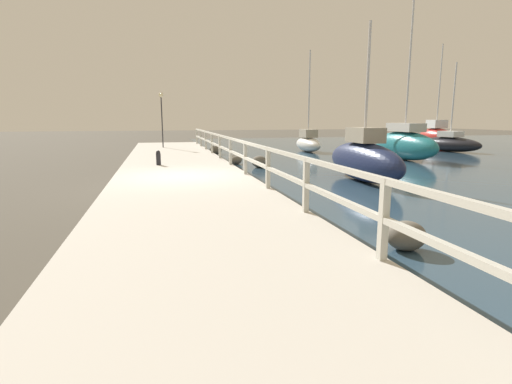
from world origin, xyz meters
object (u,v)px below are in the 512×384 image
object	(u,v)px
sailboat_white	(308,142)
sailboat_teal	(404,144)
sailboat_black	(450,143)
mooring_bollard	(158,158)
sailboat_red	(436,135)
sailboat_navy	(364,160)
dock_lamp	(161,106)

from	to	relation	value
sailboat_white	sailboat_teal	bearing A→B (deg)	-58.27
sailboat_black	sailboat_white	bearing A→B (deg)	155.05
sailboat_black	mooring_bollard	bearing A→B (deg)	-171.75
sailboat_red	sailboat_navy	size ratio (longest dim) A/B	1.48
sailboat_red	sailboat_black	distance (m)	6.35
sailboat_red	sailboat_navy	distance (m)	21.21
sailboat_red	sailboat_navy	xyz separation A→B (m)	(-14.66, -15.33, -0.06)
sailboat_navy	sailboat_black	bearing A→B (deg)	42.95
sailboat_navy	sailboat_white	bearing A→B (deg)	80.07
dock_lamp	sailboat_white	distance (m)	9.41
sailboat_white	sailboat_navy	size ratio (longest dim) A/B	1.21
mooring_bollard	dock_lamp	world-z (taller)	dock_lamp
sailboat_navy	sailboat_red	bearing A→B (deg)	48.64
sailboat_white	mooring_bollard	bearing A→B (deg)	-132.80
sailboat_red	mooring_bollard	bearing A→B (deg)	-145.00
mooring_bollard	sailboat_black	xyz separation A→B (m)	(18.26, 6.46, -0.10)
dock_lamp	sailboat_teal	world-z (taller)	sailboat_teal
mooring_bollard	sailboat_teal	size ratio (longest dim) A/B	0.07
sailboat_red	sailboat_teal	xyz separation A→B (m)	(-9.02, -9.24, 0.02)
dock_lamp	sailboat_red	world-z (taller)	sailboat_red
sailboat_red	sailboat_white	bearing A→B (deg)	-158.68
sailboat_teal	sailboat_white	distance (m)	6.64
sailboat_white	sailboat_black	xyz separation A→B (m)	(8.86, -2.16, -0.05)
dock_lamp	sailboat_white	xyz separation A→B (m)	(9.08, -0.99, -2.24)
sailboat_teal	sailboat_white	xyz separation A→B (m)	(-3.02, 5.91, -0.23)
sailboat_teal	sailboat_navy	distance (m)	8.30
dock_lamp	sailboat_navy	distance (m)	14.66
dock_lamp	sailboat_black	world-z (taller)	sailboat_black
sailboat_red	sailboat_teal	distance (m)	12.92
sailboat_white	sailboat_black	bearing A→B (deg)	-9.07
mooring_bollard	sailboat_white	distance (m)	12.75
sailboat_teal	sailboat_black	size ratio (longest dim) A/B	1.43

